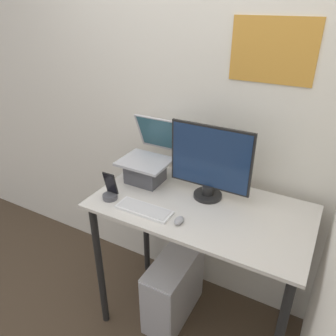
% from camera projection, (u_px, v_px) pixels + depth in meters
% --- Properties ---
extents(wall_back, '(6.00, 0.06, 2.60)m').
position_uv_depth(wall_back, '(231.00, 124.00, 1.95)').
color(wall_back, silver).
rests_on(wall_back, ground_plane).
extents(desk, '(1.19, 0.64, 0.96)m').
position_uv_depth(desk, '(199.00, 229.00, 1.87)').
color(desk, beige).
rests_on(desk, ground_plane).
extents(laptop, '(0.29, 0.34, 0.37)m').
position_uv_depth(laptop, '(147.00, 165.00, 2.00)').
color(laptop, '#4C4C51').
rests_on(laptop, desk).
extents(monitor, '(0.46, 0.16, 0.43)m').
position_uv_depth(monitor, '(210.00, 165.00, 1.78)').
color(monitor, black).
rests_on(monitor, desk).
extents(keyboard, '(0.31, 0.11, 0.02)m').
position_uv_depth(keyboard, '(144.00, 209.00, 1.75)').
color(keyboard, white).
rests_on(keyboard, desk).
extents(mouse, '(0.04, 0.07, 0.03)m').
position_uv_depth(mouse, '(179.00, 220.00, 1.65)').
color(mouse, '#99999E').
rests_on(mouse, desk).
extents(cell_phone, '(0.08, 0.08, 0.16)m').
position_uv_depth(cell_phone, '(110.00, 192.00, 1.84)').
color(cell_phone, '#4C4C51').
rests_on(cell_phone, desk).
extents(computer_tower, '(0.22, 0.50, 0.48)m').
position_uv_depth(computer_tower, '(173.00, 288.00, 2.20)').
color(computer_tower, silver).
rests_on(computer_tower, ground_plane).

